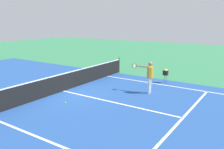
# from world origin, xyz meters

# --- Properties ---
(ground_plane) EXTENTS (60.00, 60.00, 0.00)m
(ground_plane) POSITION_xyz_m (0.00, 0.00, 0.00)
(ground_plane) COLOR #337F51
(court_surface_inbounds) EXTENTS (10.62, 24.40, 0.00)m
(court_surface_inbounds) POSITION_xyz_m (0.00, 0.00, 0.00)
(court_surface_inbounds) COLOR #234C93
(court_surface_inbounds) RESTS_ON ground_plane
(line_sideline_right) EXTENTS (0.10, 11.89, 0.01)m
(line_sideline_right) POSITION_xyz_m (4.11, -5.95, 0.00)
(line_sideline_right) COLOR white
(line_sideline_right) RESTS_ON ground_plane
(line_service_near) EXTENTS (8.22, 0.10, 0.01)m
(line_service_near) POSITION_xyz_m (0.00, -6.40, 0.00)
(line_service_near) COLOR white
(line_service_near) RESTS_ON ground_plane
(line_center_service) EXTENTS (0.10, 6.40, 0.01)m
(line_center_service) POSITION_xyz_m (0.00, -3.20, 0.00)
(line_center_service) COLOR white
(line_center_service) RESTS_ON ground_plane
(net) EXTENTS (11.26, 0.09, 1.07)m
(net) POSITION_xyz_m (0.00, 0.00, 0.49)
(net) COLOR #33383D
(net) RESTS_ON ground_plane
(player_near) EXTENTS (0.42, 1.22, 1.65)m
(player_near) POSITION_xyz_m (2.19, -3.94, 1.03)
(player_near) COLOR white
(player_near) RESTS_ON ground_plane
(ball_hopper) EXTENTS (0.34, 0.34, 0.87)m
(ball_hopper) POSITION_xyz_m (4.57, -3.90, 0.68)
(ball_hopper) COLOR black
(ball_hopper) RESTS_ON ground_plane
(tennis_ball_near_net) EXTENTS (0.07, 0.07, 0.07)m
(tennis_ball_near_net) POSITION_xyz_m (-1.35, -1.46, 0.03)
(tennis_ball_near_net) COLOR #CCE033
(tennis_ball_near_net) RESTS_ON ground_plane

